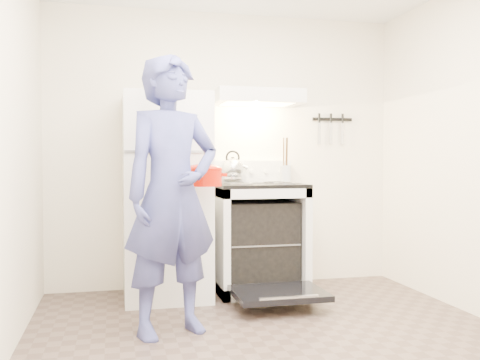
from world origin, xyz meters
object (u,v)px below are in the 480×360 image
refrigerator (166,197)px  person (172,195)px  dutch_oven (204,178)px  tea_kettle (233,167)px  stove_body (259,239)px

refrigerator → person: bearing=-93.1°
dutch_oven → tea_kettle: bearing=63.9°
stove_body → person: bearing=-131.0°
stove_body → refrigerator: bearing=-178.2°
person → dutch_oven: 0.48m
refrigerator → stove_body: bearing=1.8°
stove_body → dutch_oven: dutch_oven is taller
person → tea_kettle: bearing=39.4°
stove_body → person: size_ratio=0.50×
person → dutch_oven: bearing=33.1°
refrigerator → person: (-0.05, -0.96, 0.07)m
tea_kettle → person: person is taller
refrigerator → dutch_oven: size_ratio=4.96×
stove_body → dutch_oven: bearing=-134.0°
refrigerator → tea_kettle: bearing=20.8°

